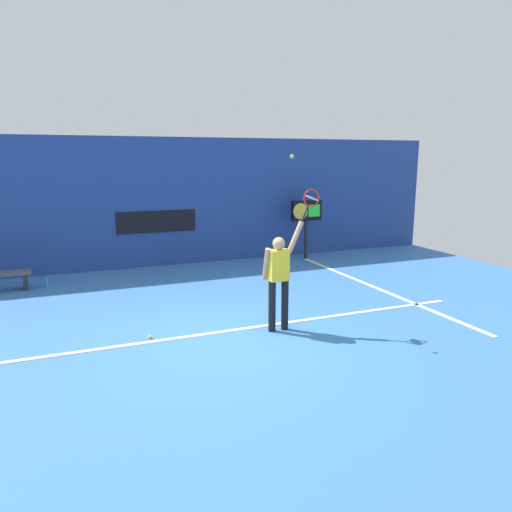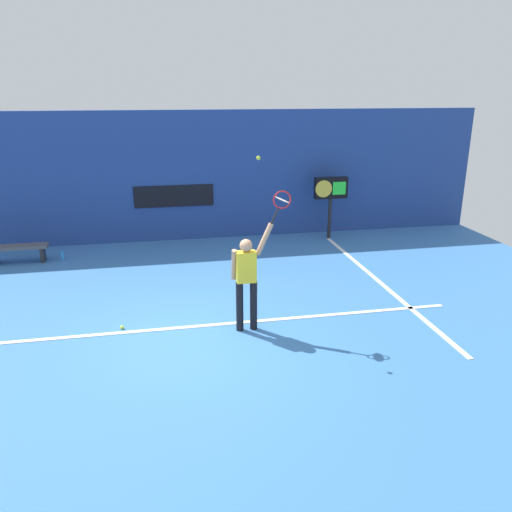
{
  "view_description": "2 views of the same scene",
  "coord_description": "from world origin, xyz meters",
  "px_view_note": "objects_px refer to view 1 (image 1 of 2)",
  "views": [
    {
      "loc": [
        -2.45,
        -7.17,
        3.04
      ],
      "look_at": [
        0.65,
        0.45,
        1.35
      ],
      "focal_mm": 33.7,
      "sensor_mm": 36.0,
      "label": 1
    },
    {
      "loc": [
        -0.41,
        -7.8,
        4.09
      ],
      "look_at": [
        1.28,
        0.8,
        1.19
      ],
      "focal_mm": 35.24,
      "sensor_mm": 36.0,
      "label": 2
    }
  ],
  "objects_px": {
    "tennis_racket": "(311,200)",
    "scoreboard_clock": "(306,213)",
    "tennis_ball": "(292,156)",
    "tennis_player": "(279,275)",
    "spare_ball": "(150,337)",
    "water_bottle": "(47,282)"
  },
  "relations": [
    {
      "from": "tennis_racket",
      "to": "tennis_ball",
      "type": "xyz_separation_m",
      "value": [
        -0.41,
        -0.06,
        0.74
      ]
    },
    {
      "from": "scoreboard_clock",
      "to": "spare_ball",
      "type": "relative_size",
      "value": 26.05
    },
    {
      "from": "water_bottle",
      "to": "scoreboard_clock",
      "type": "bearing_deg",
      "value": 4.8
    },
    {
      "from": "tennis_racket",
      "to": "scoreboard_clock",
      "type": "xyz_separation_m",
      "value": [
        2.76,
        5.33,
        -0.93
      ]
    },
    {
      "from": "tennis_racket",
      "to": "scoreboard_clock",
      "type": "bearing_deg",
      "value": 62.57
    },
    {
      "from": "scoreboard_clock",
      "to": "spare_ball",
      "type": "height_order",
      "value": "scoreboard_clock"
    },
    {
      "from": "tennis_racket",
      "to": "spare_ball",
      "type": "xyz_separation_m",
      "value": [
        -2.8,
        0.44,
        -2.28
      ]
    },
    {
      "from": "tennis_ball",
      "to": "water_bottle",
      "type": "distance_m",
      "value": 6.94
    },
    {
      "from": "tennis_player",
      "to": "scoreboard_clock",
      "type": "bearing_deg",
      "value": 57.72
    },
    {
      "from": "tennis_racket",
      "to": "tennis_player",
      "type": "bearing_deg",
      "value": 179.59
    },
    {
      "from": "tennis_racket",
      "to": "spare_ball",
      "type": "relative_size",
      "value": 9.12
    },
    {
      "from": "tennis_player",
      "to": "spare_ball",
      "type": "bearing_deg",
      "value": 168.74
    },
    {
      "from": "tennis_ball",
      "to": "scoreboard_clock",
      "type": "height_order",
      "value": "tennis_ball"
    },
    {
      "from": "tennis_ball",
      "to": "water_bottle",
      "type": "height_order",
      "value": "tennis_ball"
    },
    {
      "from": "tennis_player",
      "to": "tennis_racket",
      "type": "xyz_separation_m",
      "value": [
        0.6,
        -0.0,
        1.3
      ]
    },
    {
      "from": "tennis_ball",
      "to": "water_bottle",
      "type": "relative_size",
      "value": 0.28
    },
    {
      "from": "water_bottle",
      "to": "spare_ball",
      "type": "height_order",
      "value": "water_bottle"
    },
    {
      "from": "scoreboard_clock",
      "to": "water_bottle",
      "type": "height_order",
      "value": "scoreboard_clock"
    },
    {
      "from": "tennis_player",
      "to": "water_bottle",
      "type": "distance_m",
      "value": 6.18
    },
    {
      "from": "tennis_racket",
      "to": "water_bottle",
      "type": "height_order",
      "value": "tennis_racket"
    },
    {
      "from": "tennis_ball",
      "to": "scoreboard_clock",
      "type": "distance_m",
      "value": 6.47
    },
    {
      "from": "water_bottle",
      "to": "spare_ball",
      "type": "relative_size",
      "value": 3.53
    }
  ]
}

